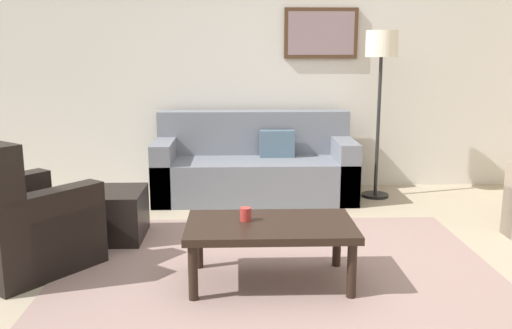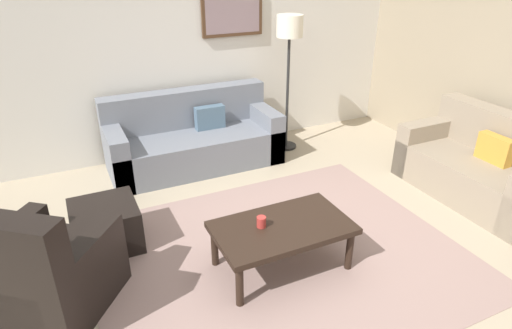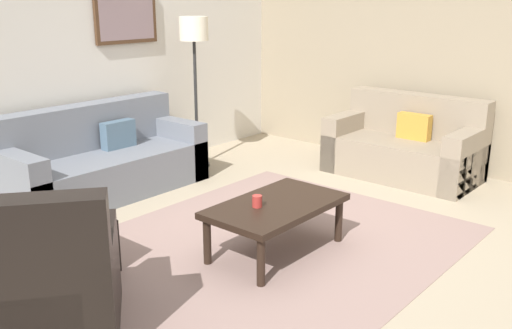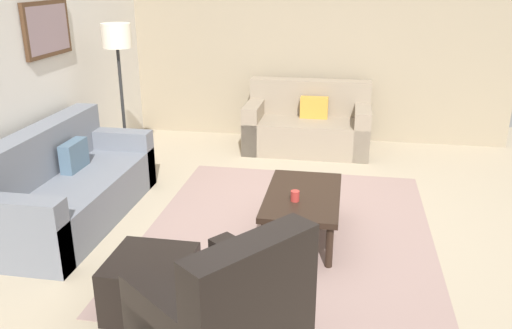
{
  "view_description": "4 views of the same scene",
  "coord_description": "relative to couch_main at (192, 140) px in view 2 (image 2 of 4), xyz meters",
  "views": [
    {
      "loc": [
        -0.27,
        -3.6,
        1.52
      ],
      "look_at": [
        -0.14,
        0.23,
        0.73
      ],
      "focal_mm": 39.06,
      "sensor_mm": 36.0,
      "label": 1
    },
    {
      "loc": [
        -1.49,
        -2.66,
        2.37
      ],
      "look_at": [
        -0.16,
        0.16,
        0.85
      ],
      "focal_mm": 30.48,
      "sensor_mm": 36.0,
      "label": 2
    },
    {
      "loc": [
        -3.25,
        -2.65,
        1.92
      ],
      "look_at": [
        0.03,
        0.15,
        0.64
      ],
      "focal_mm": 39.83,
      "sensor_mm": 36.0,
      "label": 3
    },
    {
      "loc": [
        -4.28,
        -0.45,
        2.23
      ],
      "look_at": [
        0.08,
        0.31,
        0.61
      ],
      "focal_mm": 36.99,
      "sensor_mm": 36.0,
      "label": 4
    }
  ],
  "objects": [
    {
      "name": "ottoman",
      "position": [
        -1.23,
        -1.32,
        -0.1
      ],
      "size": [
        0.56,
        0.56,
        0.4
      ],
      "primitive_type": "cube",
      "color": "black",
      "rests_on": "ground_plane"
    },
    {
      "name": "framed_artwork",
      "position": [
        0.73,
        0.39,
        1.39
      ],
      "size": [
        0.79,
        0.04,
        0.54
      ],
      "color": "#472D1C"
    },
    {
      "name": "couch_main",
      "position": [
        0.0,
        0.0,
        0.0
      ],
      "size": [
        2.04,
        0.85,
        0.88
      ],
      "color": "slate",
      "rests_on": "ground_plane"
    },
    {
      "name": "ground_plane",
      "position": [
        0.09,
        -2.12,
        -0.3
      ],
      "size": [
        8.0,
        8.0,
        0.0
      ],
      "primitive_type": "plane",
      "color": "tan"
    },
    {
      "name": "lamp_standing",
      "position": [
        1.27,
        -0.08,
        1.11
      ],
      "size": [
        0.32,
        0.32,
        1.71
      ],
      "color": "black",
      "rests_on": "ground_plane"
    },
    {
      "name": "couch_loveseat",
      "position": [
        2.56,
        -2.09,
        0.0
      ],
      "size": [
        0.85,
        1.6,
        0.88
      ],
      "color": "gray",
      "rests_on": "ground_plane"
    },
    {
      "name": "area_rug",
      "position": [
        0.09,
        -2.12,
        -0.3
      ],
      "size": [
        3.07,
        2.55,
        0.01
      ],
      "primitive_type": "cube",
      "color": "gray",
      "rests_on": "ground_plane"
    },
    {
      "name": "armchair_leather",
      "position": [
        -1.74,
        -1.97,
        0.01
      ],
      "size": [
        1.12,
        1.12,
        0.95
      ],
      "color": "black",
      "rests_on": "ground_plane"
    },
    {
      "name": "cup",
      "position": [
        -0.13,
        -2.19,
        0.15
      ],
      "size": [
        0.07,
        0.07,
        0.09
      ],
      "primitive_type": "cylinder",
      "color": "#B2332D",
      "rests_on": "coffee_table"
    },
    {
      "name": "coffee_table",
      "position": [
        0.03,
        -2.25,
        0.06
      ],
      "size": [
        1.1,
        0.64,
        0.41
      ],
      "color": "black",
      "rests_on": "ground_plane"
    },
    {
      "name": "rear_partition",
      "position": [
        0.09,
        0.48,
        1.1
      ],
      "size": [
        6.0,
        0.12,
        2.8
      ],
      "primitive_type": "cube",
      "color": "silver",
      "rests_on": "ground_plane"
    }
  ]
}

